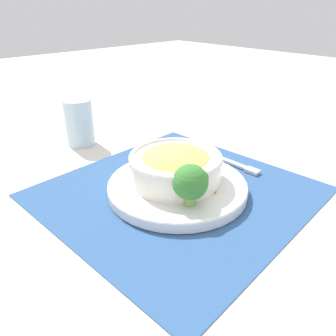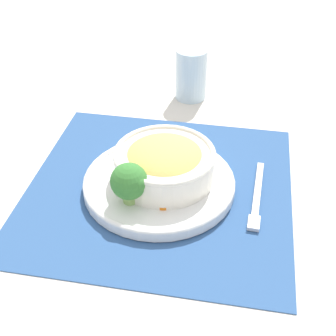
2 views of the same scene
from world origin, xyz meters
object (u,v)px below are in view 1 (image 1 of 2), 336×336
Objects in this scene: bowl at (176,165)px; fork at (231,163)px; broccoli_floret at (190,182)px; water_glass at (80,125)px.

fork is (-0.17, 0.01, -0.05)m from bowl.
broccoli_floret is 0.63× the size of water_glass.
bowl is at bearing 93.06° from water_glass.
fork is at bearing 118.01° from water_glass.
broccoli_floret is at bearing 62.33° from bowl.
broccoli_floret reaches higher than fork.
fork is at bearing -162.83° from broccoli_floret.
water_glass reaches higher than bowl.
water_glass reaches higher than fork.
bowl is 0.18m from fork.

